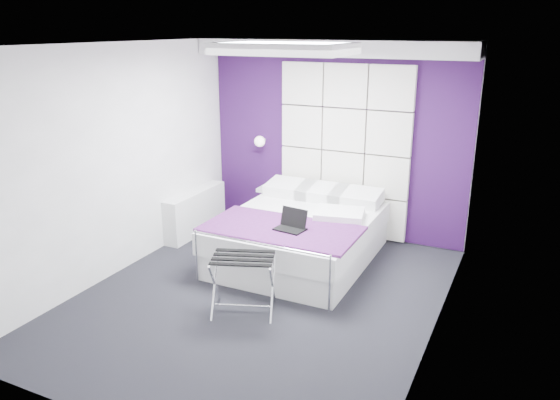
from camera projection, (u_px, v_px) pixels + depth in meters
name	position (u px, v px, depth m)	size (l,w,h in m)	color
floor	(260.00, 296.00, 5.84)	(4.40, 4.40, 0.00)	black
ceiling	(257.00, 44.00, 5.04)	(4.40, 4.40, 0.00)	white
wall_back	(335.00, 140.00, 7.33)	(3.60, 3.60, 0.00)	silver
wall_left	(118.00, 161.00, 6.18)	(4.40, 4.40, 0.00)	silver
wall_right	(443.00, 204.00, 4.70)	(4.40, 4.40, 0.00)	silver
accent_wall	(335.00, 140.00, 7.32)	(3.58, 0.02, 2.58)	#2F0F41
soffit	(331.00, 48.00, 6.75)	(3.58, 0.50, 0.20)	silver
headboard	(344.00, 151.00, 7.26)	(1.80, 0.08, 2.30)	silver
skylight	(285.00, 48.00, 5.57)	(1.36, 0.86, 0.12)	white
wall_lamp	(261.00, 141.00, 7.67)	(0.15, 0.15, 0.15)	white
radiator	(195.00, 212.00, 7.56)	(0.22, 1.20, 0.60)	silver
bed	(300.00, 235.00, 6.68)	(1.75, 2.11, 0.74)	silver
nightstand	(276.00, 189.00, 7.73)	(0.45, 0.35, 0.05)	silver
luggage_rack	(243.00, 284.00, 5.44)	(0.61, 0.45, 0.60)	silver
laptop	(291.00, 224.00, 6.09)	(0.33, 0.23, 0.23)	black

